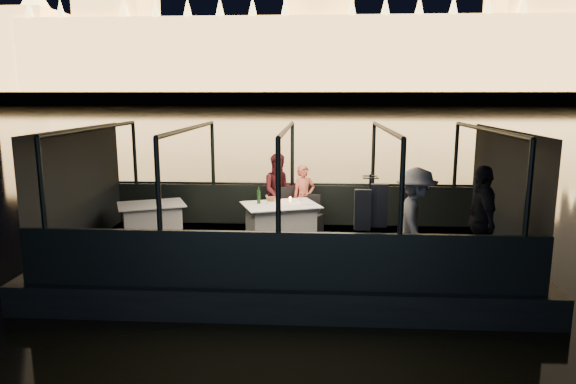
# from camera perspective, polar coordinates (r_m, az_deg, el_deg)

# --- Properties ---
(river_water) EXTENTS (500.00, 500.00, 0.00)m
(river_water) POSITION_cam_1_polar(r_m,az_deg,el_deg) (89.46, 3.10, 8.63)
(river_water) COLOR black
(river_water) RESTS_ON ground
(boat_hull) EXTENTS (8.60, 4.40, 1.00)m
(boat_hull) POSITION_cam_1_polar(r_m,az_deg,el_deg) (10.02, -0.14, -9.17)
(boat_hull) COLOR black
(boat_hull) RESTS_ON river_water
(boat_deck) EXTENTS (8.00, 4.00, 0.04)m
(boat_deck) POSITION_cam_1_polar(r_m,az_deg,el_deg) (9.87, -0.14, -6.55)
(boat_deck) COLOR black
(boat_deck) RESTS_ON boat_hull
(gunwale_port) EXTENTS (8.00, 0.08, 0.90)m
(gunwale_port) POSITION_cam_1_polar(r_m,az_deg,el_deg) (11.68, 0.47, -1.42)
(gunwale_port) COLOR black
(gunwale_port) RESTS_ON boat_deck
(gunwale_starboard) EXTENTS (8.00, 0.08, 0.90)m
(gunwale_starboard) POSITION_cam_1_polar(r_m,az_deg,el_deg) (7.82, -1.06, -7.64)
(gunwale_starboard) COLOR black
(gunwale_starboard) RESTS_ON boat_deck
(cabin_glass_port) EXTENTS (8.00, 0.02, 1.40)m
(cabin_glass_port) POSITION_cam_1_polar(r_m,az_deg,el_deg) (11.49, 0.48, 4.20)
(cabin_glass_port) COLOR #99B2B2
(cabin_glass_port) RESTS_ON gunwale_port
(cabin_glass_starboard) EXTENTS (8.00, 0.02, 1.40)m
(cabin_glass_starboard) POSITION_cam_1_polar(r_m,az_deg,el_deg) (7.54, -1.10, 0.68)
(cabin_glass_starboard) COLOR #99B2B2
(cabin_glass_starboard) RESTS_ON gunwale_starboard
(cabin_roof_glass) EXTENTS (8.00, 4.00, 0.02)m
(cabin_roof_glass) POSITION_cam_1_polar(r_m,az_deg,el_deg) (9.44, -0.15, 7.02)
(cabin_roof_glass) COLOR #99B2B2
(cabin_roof_glass) RESTS_ON boat_deck
(end_wall_fore) EXTENTS (0.02, 4.00, 2.30)m
(end_wall_fore) POSITION_cam_1_polar(r_m,az_deg,el_deg) (10.61, -22.25, 0.37)
(end_wall_fore) COLOR black
(end_wall_fore) RESTS_ON boat_deck
(end_wall_aft) EXTENTS (0.02, 4.00, 2.30)m
(end_wall_aft) POSITION_cam_1_polar(r_m,az_deg,el_deg) (10.15, 23.01, -0.12)
(end_wall_aft) COLOR black
(end_wall_aft) RESTS_ON boat_deck
(canopy_ribs) EXTENTS (8.00, 4.00, 2.30)m
(canopy_ribs) POSITION_cam_1_polar(r_m,az_deg,el_deg) (9.58, -0.14, 0.14)
(canopy_ribs) COLOR black
(canopy_ribs) RESTS_ON boat_deck
(embankment) EXTENTS (400.00, 140.00, 6.00)m
(embankment) POSITION_cam_1_polar(r_m,az_deg,el_deg) (219.41, 3.34, 10.19)
(embankment) COLOR #423D33
(embankment) RESTS_ON ground
(parliament_building) EXTENTS (220.00, 32.00, 60.00)m
(parliament_building) POSITION_cam_1_polar(r_m,az_deg,el_deg) (186.16, 3.41, 18.72)
(parliament_building) COLOR #F2D18C
(parliament_building) RESTS_ON embankment
(dining_table_central) EXTENTS (1.73, 1.49, 0.77)m
(dining_table_central) POSITION_cam_1_polar(r_m,az_deg,el_deg) (10.31, -0.84, -3.45)
(dining_table_central) COLOR silver
(dining_table_central) RESTS_ON boat_deck
(dining_table_aft) EXTENTS (1.59, 1.41, 0.70)m
(dining_table_aft) POSITION_cam_1_polar(r_m,az_deg,el_deg) (11.02, -14.87, -2.88)
(dining_table_aft) COLOR silver
(dining_table_aft) RESTS_ON boat_deck
(chair_port_left) EXTENTS (0.57, 0.57, 0.93)m
(chair_port_left) POSITION_cam_1_polar(r_m,az_deg,el_deg) (11.09, -0.22, -2.08)
(chair_port_left) COLOR black
(chair_port_left) RESTS_ON boat_deck
(chair_port_right) EXTENTS (0.49, 0.49, 0.80)m
(chair_port_right) POSITION_cam_1_polar(r_m,az_deg,el_deg) (10.93, 2.72, -2.28)
(chair_port_right) COLOR black
(chair_port_right) RESTS_ON boat_deck
(coat_stand) EXTENTS (0.51, 0.43, 1.69)m
(coat_stand) POSITION_cam_1_polar(r_m,az_deg,el_deg) (8.35, 8.98, -3.37)
(coat_stand) COLOR black
(coat_stand) RESTS_ON boat_deck
(person_woman_coral) EXTENTS (0.60, 0.51, 1.42)m
(person_woman_coral) POSITION_cam_1_polar(r_m,az_deg,el_deg) (11.20, 1.77, -0.39)
(person_woman_coral) COLOR #D6644E
(person_woman_coral) RESTS_ON boat_deck
(person_man_maroon) EXTENTS (0.91, 0.78, 1.65)m
(person_man_maroon) POSITION_cam_1_polar(r_m,az_deg,el_deg) (11.26, -0.95, -0.32)
(person_man_maroon) COLOR #421217
(person_man_maroon) RESTS_ON boat_deck
(passenger_stripe) EXTENTS (0.79, 1.22, 1.77)m
(passenger_stripe) POSITION_cam_1_polar(r_m,az_deg,el_deg) (8.64, 13.96, -3.41)
(passenger_stripe) COLOR silver
(passenger_stripe) RESTS_ON boat_deck
(passenger_dark) EXTENTS (0.46, 1.07, 1.82)m
(passenger_dark) POSITION_cam_1_polar(r_m,az_deg,el_deg) (8.92, 20.60, -3.36)
(passenger_dark) COLOR black
(passenger_dark) RESTS_ON boat_deck
(wine_bottle) EXTENTS (0.08, 0.08, 0.33)m
(wine_bottle) POSITION_cam_1_polar(r_m,az_deg,el_deg) (10.29, -3.28, -0.46)
(wine_bottle) COLOR #133615
(wine_bottle) RESTS_ON dining_table_central
(bread_basket) EXTENTS (0.23, 0.23, 0.08)m
(bread_basket) POSITION_cam_1_polar(r_m,az_deg,el_deg) (10.56, -1.77, -0.77)
(bread_basket) COLOR brown
(bread_basket) RESTS_ON dining_table_central
(amber_candle) EXTENTS (0.07, 0.07, 0.08)m
(amber_candle) POSITION_cam_1_polar(r_m,az_deg,el_deg) (10.50, 0.25, -0.83)
(amber_candle) COLOR #FF8A3F
(amber_candle) RESTS_ON dining_table_central
(plate_near) EXTENTS (0.29, 0.29, 0.02)m
(plate_near) POSITION_cam_1_polar(r_m,az_deg,el_deg) (10.26, 2.13, -1.30)
(plate_near) COLOR white
(plate_near) RESTS_ON dining_table_central
(plate_far) EXTENTS (0.27, 0.27, 0.01)m
(plate_far) POSITION_cam_1_polar(r_m,az_deg,el_deg) (10.57, -1.39, -0.93)
(plate_far) COLOR silver
(plate_far) RESTS_ON dining_table_central
(wine_glass_white) EXTENTS (0.07, 0.07, 0.17)m
(wine_glass_white) POSITION_cam_1_polar(r_m,az_deg,el_deg) (10.28, -2.38, -0.78)
(wine_glass_white) COLOR silver
(wine_glass_white) RESTS_ON dining_table_central
(wine_glass_red) EXTENTS (0.08, 0.08, 0.17)m
(wine_glass_red) POSITION_cam_1_polar(r_m,az_deg,el_deg) (10.59, 1.44, -0.43)
(wine_glass_red) COLOR white
(wine_glass_red) RESTS_ON dining_table_central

